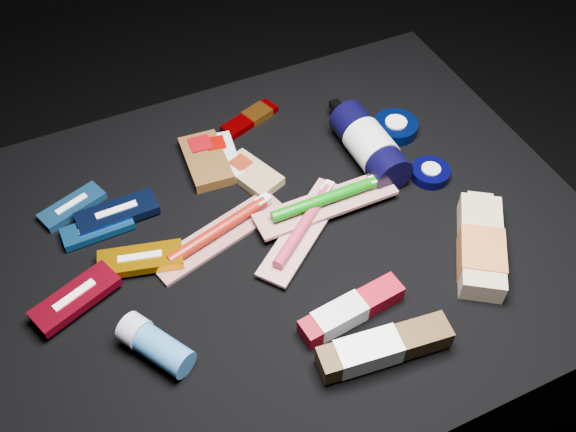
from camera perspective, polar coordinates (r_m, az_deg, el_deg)
name	(u,v)px	position (r m, az deg, el deg)	size (l,w,h in m)	color
ground	(284,351)	(1.37, -0.40, -11.90)	(3.00, 3.00, 0.00)	black
cloth_table	(283,299)	(1.20, -0.45, -7.36)	(0.98, 0.78, 0.40)	black
luna_bar_0	(72,206)	(1.12, -18.62, 0.82)	(0.12, 0.08, 0.01)	#1E5B95
luna_bar_1	(98,229)	(1.07, -16.56, -1.08)	(0.11, 0.04, 0.01)	#135296
luna_bar_2	(117,213)	(1.08, -14.93, 0.26)	(0.13, 0.05, 0.02)	black
luna_bar_3	(141,259)	(1.01, -12.97, -3.78)	(0.14, 0.08, 0.02)	#BD7500
luna_bar_4	(76,298)	(0.99, -18.35, -6.92)	(0.14, 0.09, 0.02)	maroon
clif_bar_0	(205,159)	(1.14, -7.37, 5.09)	(0.08, 0.13, 0.02)	#543214
clif_bar_1	(219,157)	(1.14, -6.15, 5.24)	(0.08, 0.12, 0.02)	beige
clif_bar_2	(250,173)	(1.11, -3.40, 3.85)	(0.09, 0.12, 0.02)	#9B7F51
power_bar	(252,117)	(1.22, -3.21, 8.77)	(0.12, 0.07, 0.01)	#750002
lotion_bottle	(370,145)	(1.13, 7.26, 6.26)	(0.07, 0.22, 0.07)	black
cream_tin_upper	(395,127)	(1.21, 9.52, 7.80)	(0.08, 0.08, 0.03)	black
cream_tin_lower	(430,173)	(1.14, 12.53, 3.77)	(0.07, 0.07, 0.02)	black
bodywash_bottle	(481,247)	(1.04, 16.76, -2.69)	(0.15, 0.19, 0.04)	tan
deodorant_stick	(155,345)	(0.92, -11.76, -11.12)	(0.09, 0.12, 0.05)	#2D66A0
toothbrush_pack_0	(220,232)	(1.03, -6.02, -1.41)	(0.24, 0.12, 0.03)	#A29C98
toothbrush_pack_1	(304,226)	(1.02, 1.47, -0.91)	(0.21, 0.18, 0.03)	beige
toothbrush_pack_2	(328,201)	(1.05, 3.58, 1.34)	(0.24, 0.06, 0.03)	#B0A6A3
toothpaste_carton_red	(347,312)	(0.93, 5.30, -8.52)	(0.17, 0.05, 0.03)	maroon
toothpaste_carton_green	(379,349)	(0.90, 8.06, -11.60)	(0.19, 0.06, 0.04)	#3F2910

